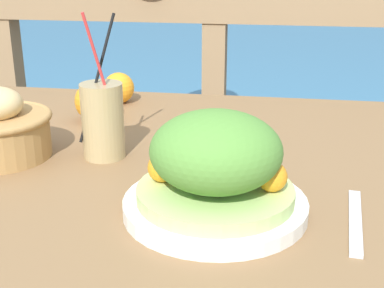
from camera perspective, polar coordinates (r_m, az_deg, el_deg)
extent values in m
cube|color=olive|center=(0.90, -3.85, -3.15)|extent=(1.21, 0.91, 0.04)
cube|color=#937551|center=(1.64, 2.51, 14.42)|extent=(2.80, 0.08, 0.09)
cube|color=#937551|center=(1.96, -17.97, -0.43)|extent=(0.07, 0.07, 0.89)
cube|color=#937551|center=(1.76, 2.26, -1.69)|extent=(0.07, 0.07, 0.89)
cube|color=teal|center=(4.22, 6.43, 7.79)|extent=(12.00, 4.00, 0.42)
cylinder|color=white|center=(0.73, 2.47, -6.59)|extent=(0.25, 0.25, 0.02)
cylinder|color=#B7D17A|center=(0.72, 2.50, -5.24)|extent=(0.21, 0.21, 0.02)
ellipsoid|color=#568E38|center=(0.70, 2.57, -0.71)|extent=(0.17, 0.17, 0.10)
sphere|color=orange|center=(0.70, 8.54, -3.47)|extent=(0.04, 0.04, 0.04)
sphere|color=orange|center=(0.72, -3.20, -2.53)|extent=(0.04, 0.04, 0.04)
cylinder|color=tan|center=(0.91, -9.49, 2.45)|extent=(0.07, 0.07, 0.13)
cylinder|color=red|center=(0.88, -9.50, 6.88)|extent=(0.05, 0.04, 0.21)
cylinder|color=black|center=(0.90, -10.10, 6.90)|extent=(0.06, 0.06, 0.21)
cube|color=silver|center=(0.74, 17.02, -7.83)|extent=(0.04, 0.18, 0.00)
sphere|color=orange|center=(1.12, -10.33, 4.52)|extent=(0.08, 0.08, 0.08)
sphere|color=orange|center=(1.25, -7.81, 5.95)|extent=(0.07, 0.07, 0.07)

